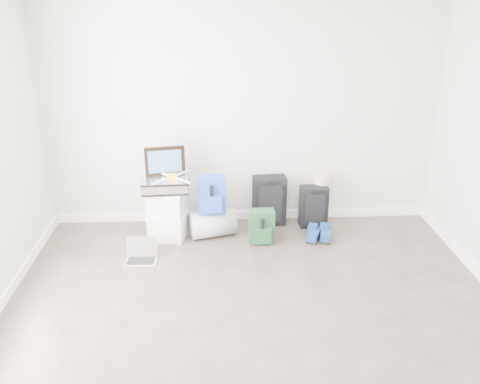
{
  "coord_description": "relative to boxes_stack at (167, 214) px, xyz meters",
  "views": [
    {
      "loc": [
        -0.31,
        -3.14,
        2.69
      ],
      "look_at": [
        -0.06,
        1.9,
        0.6
      ],
      "focal_mm": 38.0,
      "sensor_mm": 36.0,
      "label": 1
    }
  ],
  "objects": [
    {
      "name": "large_suitcase",
      "position": [
        1.18,
        0.31,
        0.0
      ],
      "size": [
        0.39,
        0.27,
        0.59
      ],
      "rotation": [
        0.0,
        0.0,
        0.07
      ],
      "color": "black",
      "rests_on": "ground"
    },
    {
      "name": "painting",
      "position": [
        0.0,
        0.1,
        0.59
      ],
      "size": [
        0.44,
        0.1,
        0.33
      ],
      "rotation": [
        0.0,
        0.0,
        0.17
      ],
      "color": "black",
      "rests_on": "briefcase"
    },
    {
      "name": "green_backpack",
      "position": [
        1.05,
        -0.17,
        -0.11
      ],
      "size": [
        0.28,
        0.21,
        0.39
      ],
      "rotation": [
        0.0,
        0.0,
        0.02
      ],
      "color": "#14371E",
      "rests_on": "ground"
    },
    {
      "name": "ground",
      "position": [
        0.87,
        -2.03,
        -0.29
      ],
      "size": [
        5.0,
        5.0,
        0.0
      ],
      "primitive_type": "plane",
      "color": "#362C27",
      "rests_on": "ground"
    },
    {
      "name": "blue_backpack",
      "position": [
        0.5,
        -0.01,
        0.22
      ],
      "size": [
        0.31,
        0.24,
        0.42
      ],
      "rotation": [
        0.0,
        0.0,
        0.07
      ],
      "color": "#1C25B9",
      "rests_on": "duffel_bag"
    },
    {
      "name": "carry_on",
      "position": [
        1.69,
        0.22,
        -0.04
      ],
      "size": [
        0.33,
        0.23,
        0.5
      ],
      "rotation": [
        0.0,
        0.0,
        0.07
      ],
      "color": "black",
      "rests_on": "ground"
    },
    {
      "name": "briefcase",
      "position": [
        0.0,
        0.0,
        0.36
      ],
      "size": [
        0.51,
        0.38,
        0.14
      ],
      "primitive_type": "cube",
      "rotation": [
        0.0,
        0.0,
        0.05
      ],
      "color": "#B2B2B7",
      "rests_on": "boxes_stack"
    },
    {
      "name": "drone",
      "position": [
        0.08,
        -0.02,
        0.45
      ],
      "size": [
        0.42,
        0.42,
        0.05
      ],
      "rotation": [
        0.0,
        0.0,
        0.03
      ],
      "color": "gold",
      "rests_on": "briefcase"
    },
    {
      "name": "laptop",
      "position": [
        -0.24,
        -0.5,
        -0.24
      ],
      "size": [
        0.33,
        0.24,
        0.23
      ],
      "rotation": [
        0.0,
        0.0,
        -0.04
      ],
      "color": "#B9B9BE",
      "rests_on": "ground"
    },
    {
      "name": "boxes_stack",
      "position": [
        0.0,
        0.0,
        0.0
      ],
      "size": [
        0.47,
        0.41,
        0.58
      ],
      "rotation": [
        0.0,
        0.0,
        -0.23
      ],
      "color": "white",
      "rests_on": "ground"
    },
    {
      "name": "duffel_bag",
      "position": [
        0.5,
        0.02,
        -0.14
      ],
      "size": [
        0.57,
        0.43,
        0.31
      ],
      "primitive_type": "cylinder",
      "rotation": [
        0.0,
        1.57,
        0.26
      ],
      "color": "gray",
      "rests_on": "ground"
    },
    {
      "name": "shoes",
      "position": [
        1.71,
        -0.12,
        -0.24
      ],
      "size": [
        0.34,
        0.32,
        0.1
      ],
      "rotation": [
        0.0,
        0.0,
        -0.33
      ],
      "color": "black",
      "rests_on": "ground"
    },
    {
      "name": "rolled_rug",
      "position": [
        1.8,
        0.35,
        0.01
      ],
      "size": [
        0.2,
        0.2,
        0.6
      ],
      "primitive_type": "cylinder",
      "color": "tan",
      "rests_on": "ground"
    },
    {
      "name": "room_envelope",
      "position": [
        0.87,
        -2.02,
        1.43
      ],
      "size": [
        4.52,
        5.02,
        2.71
      ],
      "color": "silver",
      "rests_on": "ground"
    }
  ]
}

